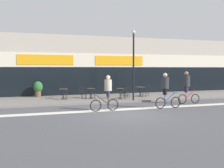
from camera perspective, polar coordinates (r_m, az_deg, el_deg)
name	(u,v)px	position (r m, az deg, el deg)	size (l,w,h in m)	color
ground_plane	(128,115)	(13.59, 3.58, -6.79)	(120.00, 120.00, 0.00)	#4C4C51
sidewalk_slab	(93,99)	(20.40, -4.25, -3.19)	(40.00, 5.50, 0.12)	slate
storefront_facade	(80,66)	(24.85, -7.03, 3.89)	(40.00, 4.06, 5.26)	#B2A899
bike_lane_stripe	(116,110)	(15.30, 0.91, -5.62)	(36.00, 0.70, 0.01)	silver
bistro_table_0	(63,92)	(19.95, -10.54, -1.66)	(0.70, 0.70, 0.75)	black
bistro_table_1	(91,91)	(20.17, -4.63, -1.58)	(0.64, 0.64, 0.75)	black
bistro_table_2	(120,91)	(19.95, 1.78, -1.59)	(0.63, 0.63, 0.77)	black
bistro_table_3	(140,89)	(21.60, 6.14, -1.18)	(0.80, 0.80, 0.77)	black
cafe_chair_0_near	(65,93)	(19.34, -10.24, -1.88)	(0.44, 0.60, 0.90)	black
cafe_chair_1_near	(93,92)	(19.57, -4.18, -1.77)	(0.40, 0.58, 0.90)	black
cafe_chair_1_side	(83,92)	(20.03, -6.37, -1.67)	(0.58, 0.41, 0.90)	black
cafe_chair_2_near	(123,92)	(19.37, 2.43, -1.82)	(0.41, 0.58, 0.90)	black
cafe_chair_2_side	(128,91)	(20.19, 3.44, -1.61)	(0.59, 0.44, 0.90)	black
cafe_chair_3_near	(143,91)	(21.04, 6.86, -1.42)	(0.41, 0.58, 0.90)	black
cafe_chair_3_side	(147,90)	(21.88, 7.62, -1.25)	(0.57, 0.40, 0.90)	black
planter_pot	(38,88)	(21.78, -15.82, -0.87)	(0.74, 0.74, 1.25)	brown
lamp_post	(133,60)	(18.76, 4.70, 5.23)	(0.26, 0.26, 4.97)	black
cyclist_0	(107,91)	(14.75, -1.07, -1.44)	(1.69, 0.48, 2.02)	black
cyclist_1	(166,88)	(15.99, 11.62, -0.79)	(1.74, 0.48, 2.14)	black
cyclist_2	(187,84)	(18.45, 15.96, -0.06)	(1.66, 0.52, 2.20)	black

